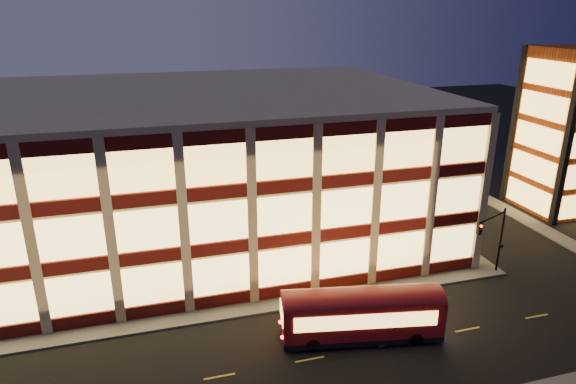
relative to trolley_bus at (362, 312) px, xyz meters
name	(u,v)px	position (x,y,z in m)	size (l,w,h in m)	color
ground	(234,319)	(-8.19, 4.67, -2.08)	(200.00, 200.00, 0.00)	black
sidewalk_office_south	(191,317)	(-11.19, 5.67, -2.00)	(54.00, 2.00, 0.15)	#514F4C
sidewalk_office_east	(402,206)	(14.81, 21.67, -2.00)	(2.00, 30.00, 0.15)	#514F4C
sidewalk_tower_west	(484,197)	(25.81, 21.67, -2.00)	(2.00, 30.00, 0.15)	#514F4C
office_building	(170,166)	(-11.10, 21.58, 5.17)	(50.45, 30.45, 14.50)	tan
stair_tower	(569,132)	(31.76, 16.62, 6.91)	(8.60, 8.60, 18.00)	#8C3814
traffic_signal_far	(494,233)	(14.02, 4.91, 2.03)	(3.79, 1.87, 6.00)	black
trolley_bus	(362,312)	(0.00, 0.00, 0.00)	(11.40, 4.79, 3.75)	maroon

